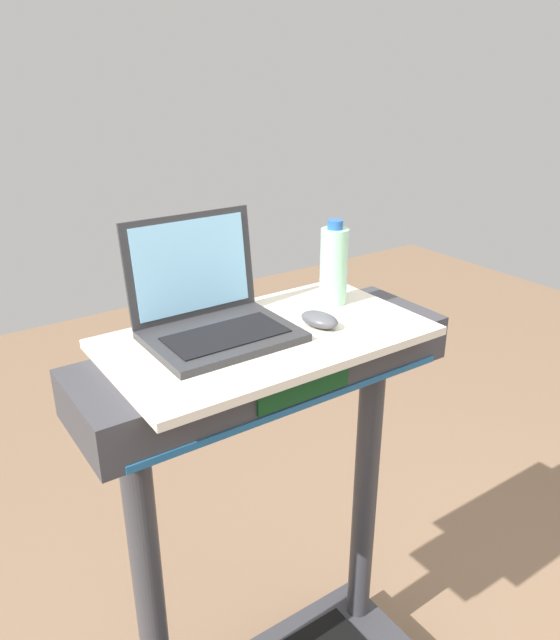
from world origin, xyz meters
The scene contains 4 objects.
desk_board centered at (0.00, 0.70, 1.21)m, with size 0.73×0.41×0.02m, color beige.
laptop centered at (-0.10, 0.77, 1.27)m, with size 0.32×0.27×0.26m.
computer_mouse centered at (0.12, 0.66, 1.23)m, with size 0.06×0.10×0.03m, color #4C4C51.
water_bottle centered at (0.24, 0.76, 1.32)m, with size 0.07×0.07×0.21m.
Camera 1 is at (-0.70, -0.36, 1.79)m, focal length 34.34 mm.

